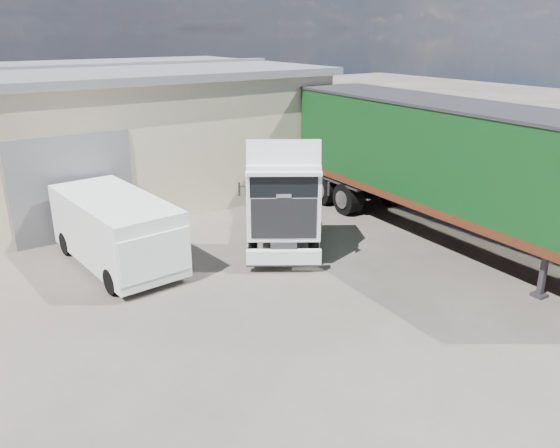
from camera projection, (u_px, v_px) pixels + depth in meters
ground at (296, 356)px, 12.02m from camera, size 120.00×120.00×0.00m
brick_boundary_wall at (439, 173)px, 22.33m from camera, size 0.35×26.00×2.50m
tractor_unit at (283, 201)px, 17.39m from camera, size 4.91×5.90×3.86m
box_trailer at (450, 158)px, 17.90m from camera, size 3.71×14.01×4.61m
panel_van at (119, 232)px, 16.22m from camera, size 2.58×5.38×2.13m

